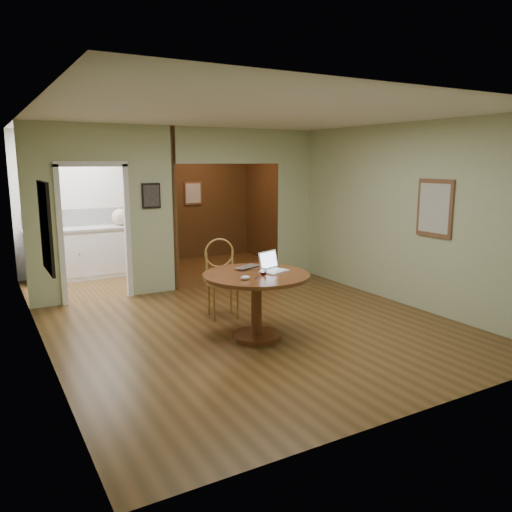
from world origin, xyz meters
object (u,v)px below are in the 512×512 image
dining_table (256,291)px  open_laptop (271,266)px  chair (221,273)px  closed_laptop (250,268)px

dining_table → open_laptop: (0.24, 0.05, 0.27)m
chair → closed_laptop: 0.80m
chair → closed_laptop: (0.04, -0.77, 0.22)m
open_laptop → dining_table: bearing=170.4°
dining_table → closed_laptop: 0.35m
open_laptop → closed_laptop: open_laptop is taller
chair → closed_laptop: size_ratio=2.97×
chair → closed_laptop: bearing=-75.6°
dining_table → open_laptop: 0.37m
dining_table → chair: chair is taller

